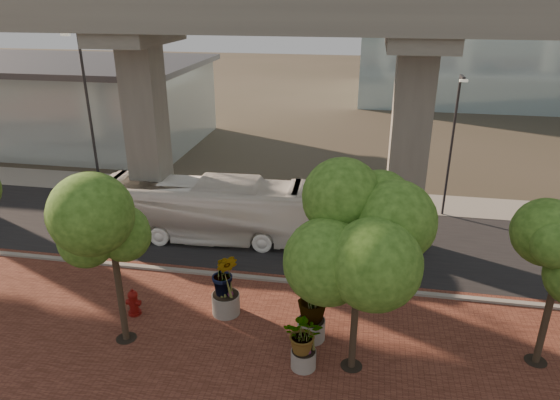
# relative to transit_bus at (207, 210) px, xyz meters

# --- Properties ---
(ground) EXTENTS (160.00, 160.00, 0.00)m
(ground) POSITION_rel_transit_bus_xyz_m (3.05, -1.36, -1.49)
(ground) COLOR #393529
(ground) RESTS_ON ground
(brick_plaza) EXTENTS (70.00, 13.00, 0.06)m
(brick_plaza) POSITION_rel_transit_bus_xyz_m (3.05, -9.36, -1.46)
(brick_plaza) COLOR brown
(brick_plaza) RESTS_ON ground
(asphalt_road) EXTENTS (90.00, 8.00, 0.04)m
(asphalt_road) POSITION_rel_transit_bus_xyz_m (3.05, 0.64, -1.47)
(asphalt_road) COLOR black
(asphalt_road) RESTS_ON ground
(curb_strip) EXTENTS (70.00, 0.25, 0.16)m
(curb_strip) POSITION_rel_transit_bus_xyz_m (3.05, -3.36, -1.41)
(curb_strip) COLOR gray
(curb_strip) RESTS_ON ground
(far_sidewalk) EXTENTS (90.00, 3.00, 0.06)m
(far_sidewalk) POSITION_rel_transit_bus_xyz_m (3.05, 6.14, -1.46)
(far_sidewalk) COLOR gray
(far_sidewalk) RESTS_ON ground
(transit_viaduct) EXTENTS (72.00, 5.60, 12.40)m
(transit_viaduct) POSITION_rel_transit_bus_xyz_m (3.05, 0.64, 5.80)
(transit_viaduct) COLOR gray
(transit_viaduct) RESTS_ON ground
(station_pavilion) EXTENTS (23.00, 13.00, 6.30)m
(station_pavilion) POSITION_rel_transit_bus_xyz_m (-16.95, 14.64, 1.73)
(station_pavilion) COLOR #A9BCC1
(station_pavilion) RESTS_ON ground
(transit_bus) EXTENTS (10.79, 2.96, 2.98)m
(transit_bus) POSITION_rel_transit_bus_xyz_m (0.00, 0.00, 0.00)
(transit_bus) COLOR white
(transit_bus) RESTS_ON ground
(fire_hydrant) EXTENTS (0.52, 0.47, 1.05)m
(fire_hydrant) POSITION_rel_transit_bus_xyz_m (-0.77, -6.54, -0.93)
(fire_hydrant) COLOR maroon
(fire_hydrant) RESTS_ON ground
(planter_front) EXTENTS (1.79, 1.79, 1.97)m
(planter_front) POSITION_rel_transit_bus_xyz_m (5.76, -8.24, -0.24)
(planter_front) COLOR gray
(planter_front) RESTS_ON ground
(planter_right) EXTENTS (2.34, 2.34, 2.50)m
(planter_right) POSITION_rel_transit_bus_xyz_m (5.83, -6.77, 0.08)
(planter_right) COLOR #AEA89D
(planter_right) RESTS_ON ground
(planter_left) EXTENTS (2.29, 2.29, 2.51)m
(planter_left) POSITION_rel_transit_bus_xyz_m (2.55, -5.87, 0.10)
(planter_left) COLOR #A39D94
(planter_left) RESTS_ON ground
(street_tree_near_west) EXTENTS (3.74, 3.74, 6.07)m
(street_tree_near_west) POSITION_rel_transit_bus_xyz_m (-0.43, -7.93, 2.91)
(street_tree_near_west) COLOR #3F3124
(street_tree_near_west) RESTS_ON ground
(street_tree_near_east) EXTENTS (4.08, 4.08, 6.59)m
(street_tree_near_east) POSITION_rel_transit_bus_xyz_m (7.27, -7.93, 3.29)
(street_tree_near_east) COLOR #3F3124
(street_tree_near_east) RESTS_ON ground
(streetlamp_west) EXTENTS (0.46, 1.33, 9.21)m
(streetlamp_west) POSITION_rel_transit_bus_xyz_m (-8.59, 5.09, 3.88)
(streetlamp_west) COLOR #29292E
(streetlamp_west) RESTS_ON ground
(streetlamp_east) EXTENTS (0.37, 1.07, 7.40)m
(streetlamp_east) POSITION_rel_transit_bus_xyz_m (11.51, 4.75, 2.83)
(streetlamp_east) COLOR #28282D
(streetlamp_east) RESTS_ON ground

